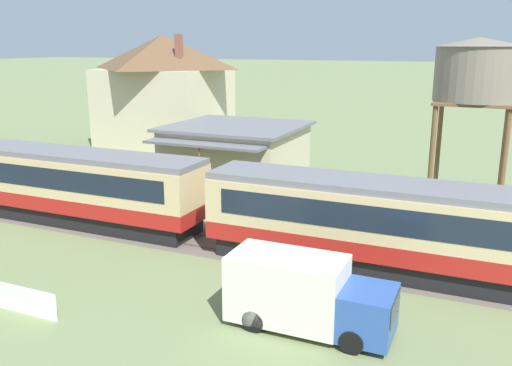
% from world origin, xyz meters
% --- Properties ---
extents(ground_plane, '(600.00, 600.00, 0.00)m').
position_xyz_m(ground_plane, '(0.00, 0.00, 0.00)').
color(ground_plane, '#707F51').
extents(passenger_train, '(88.34, 3.16, 3.98)m').
position_xyz_m(passenger_train, '(-8.80, -0.32, 2.21)').
color(passenger_train, '#AD1E19').
rests_on(passenger_train, ground_plane).
extents(railway_track, '(141.94, 3.60, 0.04)m').
position_xyz_m(railway_track, '(-18.44, -0.32, 0.01)').
color(railway_track, '#665B51').
rests_on(railway_track, ground_plane).
extents(station_building, '(8.98, 9.69, 4.15)m').
position_xyz_m(station_building, '(-13.02, 11.03, 2.10)').
color(station_building, beige).
rests_on(station_building, ground_plane).
extents(station_house_brown_roof, '(11.34, 10.22, 10.44)m').
position_xyz_m(station_house_brown_roof, '(-25.82, 21.85, 5.40)').
color(station_house_brown_roof, beige).
rests_on(station_house_brown_roof, ground_plane).
extents(water_tower, '(4.69, 4.69, 9.97)m').
position_xyz_m(water_tower, '(2.21, 9.74, 8.08)').
color(water_tower, brown).
rests_on(water_tower, ground_plane).
extents(delivery_truck_blue, '(5.71, 2.16, 2.55)m').
position_xyz_m(delivery_truck_blue, '(-2.09, -6.32, 1.28)').
color(delivery_truck_blue, '#2D519E').
rests_on(delivery_truck_blue, ground_plane).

